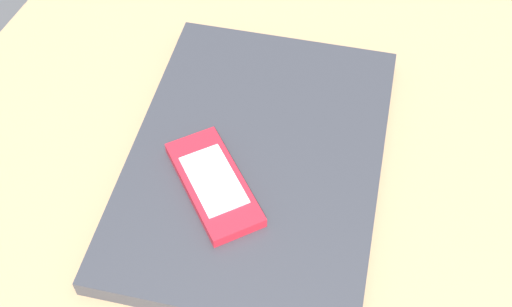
{
  "coord_description": "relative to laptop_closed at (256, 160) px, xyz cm",
  "views": [
    {
      "loc": [
        -45.99,
        -7.83,
        55.27
      ],
      "look_at": [
        -9.17,
        5.2,
        5.0
      ],
      "focal_mm": 46.35,
      "sensor_mm": 36.0,
      "label": 1
    }
  ],
  "objects": [
    {
      "name": "desk_surface",
      "position": [
        9.17,
        -5.2,
        -2.48
      ],
      "size": [
        120.0,
        80.0,
        3.0
      ],
      "primitive_type": "cube",
      "color": "tan",
      "rests_on": "ground"
    },
    {
      "name": "cell_phone_on_laptop",
      "position": [
        -5.02,
        2.34,
        1.58
      ],
      "size": [
        12.01,
        12.0,
        1.28
      ],
      "color": "red",
      "rests_on": "laptop_closed"
    },
    {
      "name": "laptop_closed",
      "position": [
        0.0,
        0.0,
        0.0
      ],
      "size": [
        36.36,
        27.85,
        1.95
      ],
      "primitive_type": "cube",
      "rotation": [
        0.0,
        0.0,
        0.12
      ],
      "color": "#33353D",
      "rests_on": "desk_surface"
    }
  ]
}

